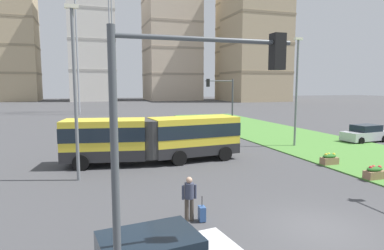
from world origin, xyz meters
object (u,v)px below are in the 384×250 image
(pedestrian_crossing, at_px, (189,196))
(flower_planter_2, at_px, (329,159))
(traffic_light_near_left, at_px, (176,127))
(rolling_suitcase, at_px, (202,213))
(apartment_tower_centre, at_px, (171,26))
(apartment_tower_west, at_px, (10,21))
(traffic_light_far_right, at_px, (224,97))
(streetlight_left, at_px, (75,87))
(car_silver_hatch, at_px, (365,134))
(car_navy_sedan, at_px, (110,135))
(flower_planter_1, at_px, (374,172))
(apartment_tower_east, at_px, (253,40))
(streetlight_median, at_px, (297,88))
(apartment_tower_eastcentre, at_px, (256,33))
(articulated_bus, at_px, (154,138))
(apartment_tower_westcentre, at_px, (91,28))

(pedestrian_crossing, xyz_separation_m, flower_planter_2, (11.38, 5.67, -0.58))
(flower_planter_2, distance_m, traffic_light_near_left, 17.57)
(rolling_suitcase, height_order, apartment_tower_centre, apartment_tower_centre)
(flower_planter_2, bearing_deg, apartment_tower_west, 109.49)
(traffic_light_far_right, relative_size, streetlight_left, 0.62)
(car_silver_hatch, relative_size, traffic_light_far_right, 0.78)
(car_navy_sedan, bearing_deg, flower_planter_1, -51.04)
(car_silver_hatch, xyz_separation_m, traffic_light_near_left, (-22.72, -17.26, 3.59))
(flower_planter_2, bearing_deg, flower_planter_1, -90.00)
(car_navy_sedan, distance_m, apartment_tower_west, 98.30)
(rolling_suitcase, distance_m, apartment_tower_east, 107.32)
(traffic_light_near_left, distance_m, streetlight_median, 23.03)
(car_silver_hatch, distance_m, apartment_tower_eastcentre, 82.11)
(car_silver_hatch, height_order, apartment_tower_west, apartment_tower_west)
(apartment_tower_centre, xyz_separation_m, apartment_tower_eastcentre, (23.88, -16.81, -3.55))
(streetlight_median, distance_m, apartment_tower_eastcentre, 84.04)
(rolling_suitcase, bearing_deg, apartment_tower_centre, 76.19)
(apartment_tower_west, bearing_deg, streetlight_median, -68.36)
(streetlight_median, bearing_deg, apartment_tower_centre, 82.16)
(traffic_light_far_right, bearing_deg, apartment_tower_eastcentre, 59.06)
(articulated_bus, relative_size, apartment_tower_centre, 0.24)
(car_silver_hatch, bearing_deg, apartment_tower_east, 68.84)
(pedestrian_crossing, distance_m, traffic_light_far_right, 22.43)
(flower_planter_2, bearing_deg, streetlight_median, 73.70)
(apartment_tower_west, bearing_deg, car_silver_hatch, -64.67)
(traffic_light_far_right, bearing_deg, streetlight_left, -138.03)
(articulated_bus, relative_size, rolling_suitcase, 12.43)
(traffic_light_far_right, distance_m, apartment_tower_westcentre, 87.62)
(car_silver_hatch, distance_m, pedestrian_crossing, 24.09)
(articulated_bus, height_order, car_navy_sedan, articulated_bus)
(apartment_tower_centre, bearing_deg, flower_planter_2, -98.42)
(streetlight_median, height_order, apartment_tower_west, apartment_tower_west)
(rolling_suitcase, relative_size, apartment_tower_centre, 0.02)
(flower_planter_1, distance_m, apartment_tower_east, 100.44)
(car_navy_sedan, bearing_deg, apartment_tower_centre, 72.00)
(car_silver_hatch, distance_m, rolling_suitcase, 23.81)
(apartment_tower_westcentre, bearing_deg, streetlight_median, -81.25)
(apartment_tower_centre, bearing_deg, apartment_tower_westcentre, 176.29)
(car_navy_sedan, xyz_separation_m, flower_planter_2, (13.07, -12.63, -0.33))
(flower_planter_2, xyz_separation_m, apartment_tower_east, (40.33, 86.26, 19.92))
(car_silver_hatch, distance_m, streetlight_left, 25.84)
(rolling_suitcase, xyz_separation_m, apartment_tower_westcentre, (-1.39, 104.74, 23.33))
(flower_planter_2, distance_m, traffic_light_far_right, 14.69)
(traffic_light_far_right, relative_size, apartment_tower_centre, 0.11)
(streetlight_left, bearing_deg, articulated_bus, 31.46)
(flower_planter_2, height_order, apartment_tower_westcentre, apartment_tower_westcentre)
(apartment_tower_eastcentre, bearing_deg, car_silver_hatch, -111.31)
(traffic_light_near_left, bearing_deg, articulated_bus, 80.40)
(apartment_tower_westcentre, distance_m, apartment_tower_east, 54.25)
(car_silver_hatch, xyz_separation_m, apartment_tower_east, (30.89, 79.81, 19.60))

